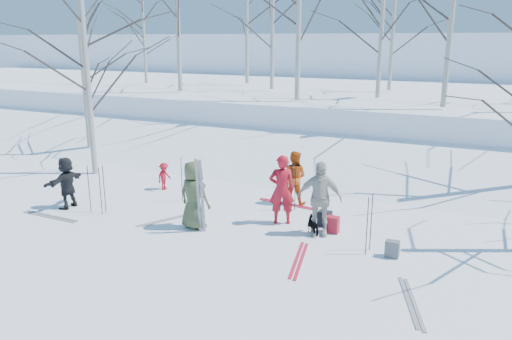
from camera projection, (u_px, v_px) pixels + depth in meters
The scene contains 39 objects.
ground at pixel (230, 235), 12.22m from camera, with size 120.00×120.00×0.00m, color white.
snow_ramp at pixel (321, 166), 18.28m from camera, with size 70.00×9.50×1.40m, color white.
snow_plateau at pixel (381, 109), 26.78m from camera, with size 70.00×18.00×2.20m, color white.
far_hill at pixel (431, 69), 44.83m from camera, with size 90.00×30.00×6.00m, color white.
skier_olive_center at pixel (194, 195), 12.49m from camera, with size 0.85×0.56×1.75m, color #40472A.
skier_red_north at pixel (282, 189), 12.82m from camera, with size 0.66×0.44×1.82m, color #AE101E.
skier_redor_behind at pixel (294, 177), 14.42m from camera, with size 0.76×0.59×1.56m, color #BE4A0E.
skier_red_seated at pixel (164, 176), 15.83m from camera, with size 0.56×0.32×0.87m, color #AE101E.
skier_cream_east at pixel (319, 198), 12.06m from camera, with size 1.09×0.45×1.85m, color beige.
skier_grey_west at pixel (67, 183), 14.05m from camera, with size 1.37×0.44×1.47m, color black.
dog at pixel (314, 225), 12.23m from camera, with size 0.25×0.54×0.46m, color black.
upright_ski_left at pixel (198, 196), 12.18m from camera, with size 0.07×0.02×1.90m, color silver.
upright_ski_right at pixel (202, 196), 12.15m from camera, with size 0.07×0.02×1.90m, color silver.
ski_pair_a at pixel (171, 218), 13.33m from camera, with size 1.04×1.78×0.02m, color silver, non-canonical shape.
ski_pair_b at pixel (50, 216), 13.48m from camera, with size 1.90×0.22×0.02m, color silver, non-canonical shape.
ski_pair_c at pixel (299, 260), 10.83m from camera, with size 0.61×1.90×0.02m, color #B91A34, non-canonical shape.
ski_pair_d at pixel (411, 302), 9.10m from camera, with size 0.80×1.86×0.02m, color silver, non-canonical shape.
ski_pair_e at pixel (288, 204), 14.48m from camera, with size 1.91×0.42×0.02m, color #B91A34, non-canonical shape.
ski_pole_a at pixel (295, 187), 13.84m from camera, with size 0.02×0.02×1.34m, color black.
ski_pole_b at pixel (371, 223), 11.19m from camera, with size 0.02×0.02×1.34m, color black.
ski_pole_c at pixel (367, 226), 10.96m from camera, with size 0.02×0.02×1.34m, color black.
ski_pole_d at pixel (104, 189), 13.67m from camera, with size 0.02×0.02×1.34m, color black.
ski_pole_e at pixel (292, 187), 13.82m from camera, with size 0.02×0.02×1.34m, color black.
ski_pole_f at pixel (100, 191), 13.47m from camera, with size 0.02×0.02×1.34m, color black.
ski_pole_g at pixel (89, 189), 13.70m from camera, with size 0.02×0.02×1.34m, color black.
ski_pole_h at pixel (182, 179), 14.63m from camera, with size 0.02×0.02×1.34m, color black.
backpack_red at pixel (332, 225), 12.34m from camera, with size 0.32×0.22×0.42m, color #A91A29.
backpack_grey at pixel (392, 249), 10.96m from camera, with size 0.30×0.20×0.38m, color #525559.
backpack_dark at pixel (325, 219), 12.78m from camera, with size 0.34×0.24×0.40m, color black.
birch_plateau_a at pixel (178, 14), 23.46m from camera, with size 5.64×5.64×7.20m, color silver, non-canonical shape.
birch_plateau_c at pixel (272, 30), 24.47m from camera, with size 4.60×4.60×5.71m, color silver, non-canonical shape.
birch_plateau_d at pixel (392, 40), 24.18m from camera, with size 4.00×4.00×4.85m, color silver, non-canonical shape.
birch_plateau_e at pixel (452, 15), 17.76m from camera, with size 5.17×5.17×6.53m, color silver, non-canonical shape.
birch_plateau_g at pixel (299, 21), 20.18m from camera, with size 5.01×5.01×6.31m, color silver, non-canonical shape.
birch_plateau_h at pixel (247, 25), 27.59m from camera, with size 5.10×5.10×6.43m, color silver, non-canonical shape.
birch_plateau_i at pixel (144, 43), 28.03m from camera, with size 3.76×3.76×4.51m, color silver, non-canonical shape.
birch_plateau_k at pixel (381, 35), 20.87m from camera, with size 4.29×4.29×5.26m, color silver, non-canonical shape.
birch_edge_a at pixel (88, 86), 17.04m from camera, with size 4.94×4.94×6.20m, color silver, non-canonical shape.
birch_edge_d at pixel (85, 88), 20.00m from camera, with size 4.42×4.42×5.46m, color silver, non-canonical shape.
Camera 1 is at (5.52, -10.00, 4.67)m, focal length 35.00 mm.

